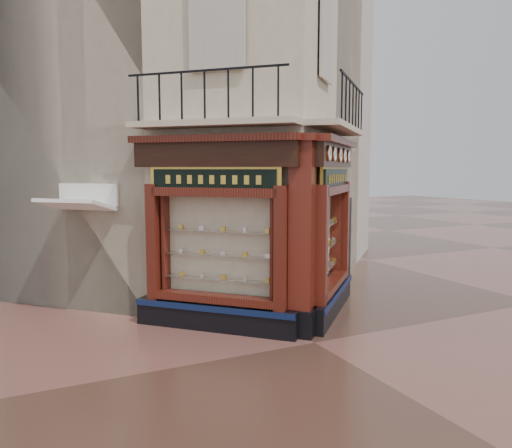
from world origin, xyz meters
TOP-DOWN VIEW (x-y plane):
  - ground at (0.00, 0.00)m, footprint 80.00×80.00m
  - main_building at (0.00, 6.16)m, footprint 11.31×11.31m
  - neighbour_left at (-2.47, 8.63)m, footprint 11.31×11.31m
  - neighbour_right at (2.47, 8.63)m, footprint 11.31×11.31m
  - shopfront_left at (-1.41, 1.57)m, footprint 2.86×2.86m
  - shopfront_right at (1.41, 1.57)m, footprint 2.86×2.86m
  - corner_pilaster at (0.00, 0.50)m, footprint 0.85×0.85m
  - balcony at (0.00, 1.49)m, footprint 5.94×2.97m
  - clock_a at (0.59, 0.48)m, footprint 0.26×0.26m
  - clock_b at (0.99, 0.88)m, footprint 0.25×0.25m
  - clock_c at (1.49, 1.39)m, footprint 0.26×0.26m
  - clock_d at (1.92, 1.81)m, footprint 0.27×0.27m
  - clock_e at (2.36, 2.26)m, footprint 0.25×0.25m
  - awning at (-3.85, 3.65)m, footprint 1.75×1.75m
  - signboard_left at (-1.46, 1.51)m, footprint 2.05×2.05m
  - signboard_right at (1.46, 1.51)m, footprint 2.07×2.07m

SIDE VIEW (x-z plane):
  - ground at x=0.00m, z-range 0.00..0.00m
  - awning at x=-3.85m, z-range -0.15..0.15m
  - corner_pilaster at x=0.00m, z-range -0.04..3.94m
  - shopfront_left at x=-1.41m, z-range -0.01..3.97m
  - shopfront_right at x=1.41m, z-range -0.01..3.97m
  - signboard_right at x=1.46m, z-range 2.82..3.38m
  - signboard_left at x=-1.46m, z-range 2.83..3.37m
  - clock_e at x=2.36m, z-range 3.46..3.78m
  - clock_c at x=1.49m, z-range 3.46..3.78m
  - clock_b at x=0.99m, z-range 3.47..3.77m
  - clock_d at x=1.92m, z-range 3.45..3.79m
  - clock_a at x=0.59m, z-range 3.46..3.78m
  - balcony at x=0.00m, z-range 3.70..4.73m
  - neighbour_left at x=-2.47m, z-range 0.00..11.00m
  - neighbour_right at x=2.47m, z-range 0.00..11.00m
  - main_building at x=0.00m, z-range 0.00..12.00m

